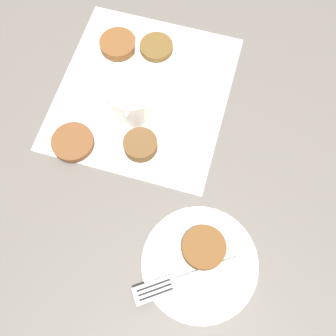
% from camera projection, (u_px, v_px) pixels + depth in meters
% --- Properties ---
extents(ground_plane, '(4.00, 4.00, 0.00)m').
position_uv_depth(ground_plane, '(143.00, 92.00, 0.78)').
color(ground_plane, '#605B56').
extents(napkin, '(0.40, 0.38, 0.00)m').
position_uv_depth(napkin, '(142.00, 94.00, 0.77)').
color(napkin, white).
rests_on(napkin, ground_plane).
extents(sauce_bowl, '(0.13, 0.10, 0.12)m').
position_uv_depth(sauce_bowl, '(133.00, 96.00, 0.74)').
color(sauce_bowl, white).
rests_on(sauce_bowl, napkin).
extents(fritter_0, '(0.06, 0.06, 0.02)m').
position_uv_depth(fritter_0, '(140.00, 145.00, 0.72)').
color(fritter_0, brown).
rests_on(fritter_0, napkin).
extents(fritter_1, '(0.07, 0.07, 0.02)m').
position_uv_depth(fritter_1, '(118.00, 44.00, 0.81)').
color(fritter_1, brown).
rests_on(fritter_1, napkin).
extents(fritter_2, '(0.08, 0.08, 0.01)m').
position_uv_depth(fritter_2, '(73.00, 142.00, 0.73)').
color(fritter_2, brown).
rests_on(fritter_2, napkin).
extents(fritter_3, '(0.07, 0.07, 0.01)m').
position_uv_depth(fritter_3, '(156.00, 47.00, 0.81)').
color(fritter_3, brown).
rests_on(fritter_3, napkin).
extents(serving_plate, '(0.19, 0.19, 0.02)m').
position_uv_depth(serving_plate, '(200.00, 263.00, 0.65)').
color(serving_plate, white).
rests_on(serving_plate, ground_plane).
extents(fritter_on_plate, '(0.07, 0.07, 0.02)m').
position_uv_depth(fritter_on_plate, '(204.00, 248.00, 0.63)').
color(fritter_on_plate, brown).
rests_on(fritter_on_plate, serving_plate).
extents(fork, '(0.10, 0.17, 0.00)m').
position_uv_depth(fork, '(176.00, 282.00, 0.62)').
color(fork, silver).
rests_on(fork, serving_plate).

